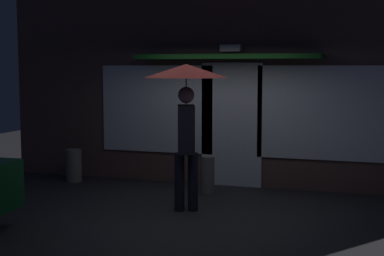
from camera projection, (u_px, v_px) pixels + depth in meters
ground_plane at (193, 215)px, 8.37m from camera, size 18.00×18.00×0.00m
building_facade at (234, 61)px, 10.35m from camera, size 8.81×1.00×4.51m
person_with_umbrella at (186, 93)px, 8.44m from camera, size 1.23×1.23×2.17m
sidewalk_bollard at (208, 175)px, 9.73m from camera, size 0.22×0.22×0.64m
sidewalk_bollard_2 at (74, 165)px, 10.79m from camera, size 0.29×0.29×0.60m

